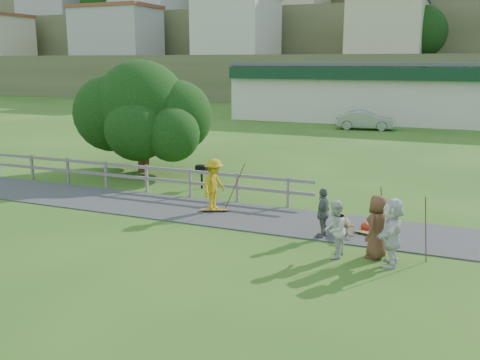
{
  "coord_description": "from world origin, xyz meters",
  "views": [
    {
      "loc": [
        7.68,
        -14.67,
        5.17
      ],
      "look_at": [
        0.65,
        2.0,
        1.15
      ],
      "focal_mm": 40.0,
      "sensor_mm": 36.0,
      "label": 1
    }
  ],
  "objects_px": {
    "skater_rider": "(214,187)",
    "tree": "(142,125)",
    "spectator_a": "(335,229)",
    "spectator_d": "(392,232)",
    "bbq": "(202,177)",
    "spectator_c": "(377,227)",
    "spectator_b": "(323,213)",
    "skater_fallen": "(344,223)",
    "car_silver": "(365,120)"
  },
  "relations": [
    {
      "from": "skater_rider",
      "to": "tree",
      "type": "relative_size",
      "value": 0.26
    },
    {
      "from": "spectator_a",
      "to": "spectator_d",
      "type": "xyz_separation_m",
      "value": [
        1.48,
        0.03,
        0.11
      ]
    },
    {
      "from": "spectator_d",
      "to": "bbq",
      "type": "bearing_deg",
      "value": -123.65
    },
    {
      "from": "spectator_d",
      "to": "spectator_c",
      "type": "bearing_deg",
      "value": -131.36
    },
    {
      "from": "spectator_a",
      "to": "spectator_b",
      "type": "relative_size",
      "value": 1.03
    },
    {
      "from": "bbq",
      "to": "spectator_b",
      "type": "bearing_deg",
      "value": -40.87
    },
    {
      "from": "spectator_b",
      "to": "spectator_d",
      "type": "height_order",
      "value": "spectator_d"
    },
    {
      "from": "spectator_c",
      "to": "skater_rider",
      "type": "bearing_deg",
      "value": -95.77
    },
    {
      "from": "spectator_c",
      "to": "spectator_d",
      "type": "relative_size",
      "value": 0.96
    },
    {
      "from": "skater_fallen",
      "to": "car_silver",
      "type": "height_order",
      "value": "car_silver"
    },
    {
      "from": "spectator_d",
      "to": "car_silver",
      "type": "relative_size",
      "value": 0.41
    },
    {
      "from": "spectator_a",
      "to": "spectator_d",
      "type": "height_order",
      "value": "spectator_d"
    },
    {
      "from": "spectator_c",
      "to": "car_silver",
      "type": "bearing_deg",
      "value": -153.95
    },
    {
      "from": "spectator_a",
      "to": "spectator_d",
      "type": "bearing_deg",
      "value": 92.64
    },
    {
      "from": "spectator_b",
      "to": "car_silver",
      "type": "xyz_separation_m",
      "value": [
        -3.47,
        26.81,
        -0.04
      ]
    },
    {
      "from": "skater_fallen",
      "to": "tree",
      "type": "distance_m",
      "value": 12.38
    },
    {
      "from": "skater_fallen",
      "to": "car_silver",
      "type": "distance_m",
      "value": 26.35
    },
    {
      "from": "tree",
      "to": "spectator_d",
      "type": "bearing_deg",
      "value": -31.95
    },
    {
      "from": "spectator_a",
      "to": "tree",
      "type": "xyz_separation_m",
      "value": [
        -11.08,
        7.86,
        1.45
      ]
    },
    {
      "from": "skater_rider",
      "to": "skater_fallen",
      "type": "height_order",
      "value": "skater_rider"
    },
    {
      "from": "skater_rider",
      "to": "bbq",
      "type": "height_order",
      "value": "skater_rider"
    },
    {
      "from": "spectator_d",
      "to": "bbq",
      "type": "relative_size",
      "value": 1.83
    },
    {
      "from": "skater_rider",
      "to": "spectator_d",
      "type": "bearing_deg",
      "value": -106.05
    },
    {
      "from": "skater_fallen",
      "to": "spectator_a",
      "type": "distance_m",
      "value": 2.33
    },
    {
      "from": "spectator_d",
      "to": "car_silver",
      "type": "xyz_separation_m",
      "value": [
        -5.65,
        28.28,
        -0.17
      ]
    },
    {
      "from": "spectator_a",
      "to": "spectator_d",
      "type": "relative_size",
      "value": 0.88
    },
    {
      "from": "spectator_a",
      "to": "tree",
      "type": "bearing_deg",
      "value": -123.88
    },
    {
      "from": "skater_fallen",
      "to": "car_silver",
      "type": "xyz_separation_m",
      "value": [
        -3.96,
        26.05,
        0.45
      ]
    },
    {
      "from": "spectator_a",
      "to": "spectator_b",
      "type": "xyz_separation_m",
      "value": [
        -0.7,
        1.5,
        -0.03
      ]
    },
    {
      "from": "spectator_c",
      "to": "spectator_d",
      "type": "bearing_deg",
      "value": 63.29
    },
    {
      "from": "skater_rider",
      "to": "skater_fallen",
      "type": "relative_size",
      "value": 1.16
    },
    {
      "from": "spectator_b",
      "to": "spectator_c",
      "type": "xyz_separation_m",
      "value": [
        1.74,
        -1.08,
        0.1
      ]
    },
    {
      "from": "spectator_a",
      "to": "spectator_b",
      "type": "distance_m",
      "value": 1.66
    },
    {
      "from": "spectator_b",
      "to": "bbq",
      "type": "relative_size",
      "value": 1.56
    },
    {
      "from": "spectator_a",
      "to": "spectator_d",
      "type": "distance_m",
      "value": 1.48
    },
    {
      "from": "skater_rider",
      "to": "spectator_a",
      "type": "relative_size",
      "value": 1.14
    },
    {
      "from": "skater_fallen",
      "to": "spectator_d",
      "type": "distance_m",
      "value": 2.87
    },
    {
      "from": "spectator_b",
      "to": "spectator_d",
      "type": "distance_m",
      "value": 2.63
    },
    {
      "from": "spectator_d",
      "to": "tree",
      "type": "xyz_separation_m",
      "value": [
        -12.56,
        7.83,
        1.34
      ]
    },
    {
      "from": "spectator_c",
      "to": "tree",
      "type": "distance_m",
      "value": 14.29
    },
    {
      "from": "spectator_c",
      "to": "tree",
      "type": "height_order",
      "value": "tree"
    },
    {
      "from": "spectator_b",
      "to": "spectator_a",
      "type": "bearing_deg",
      "value": 29.52
    },
    {
      "from": "spectator_d",
      "to": "bbq",
      "type": "distance_m",
      "value": 10.19
    },
    {
      "from": "spectator_b",
      "to": "car_silver",
      "type": "bearing_deg",
      "value": -168.13
    },
    {
      "from": "skater_fallen",
      "to": "bbq",
      "type": "distance_m",
      "value": 7.58
    },
    {
      "from": "spectator_a",
      "to": "spectator_c",
      "type": "height_order",
      "value": "spectator_c"
    },
    {
      "from": "spectator_c",
      "to": "skater_fallen",
      "type": "bearing_deg",
      "value": -130.25
    },
    {
      "from": "spectator_b",
      "to": "spectator_c",
      "type": "height_order",
      "value": "spectator_c"
    },
    {
      "from": "spectator_d",
      "to": "tree",
      "type": "relative_size",
      "value": 0.26
    },
    {
      "from": "skater_rider",
      "to": "spectator_d",
      "type": "relative_size",
      "value": 1.0
    }
  ]
}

